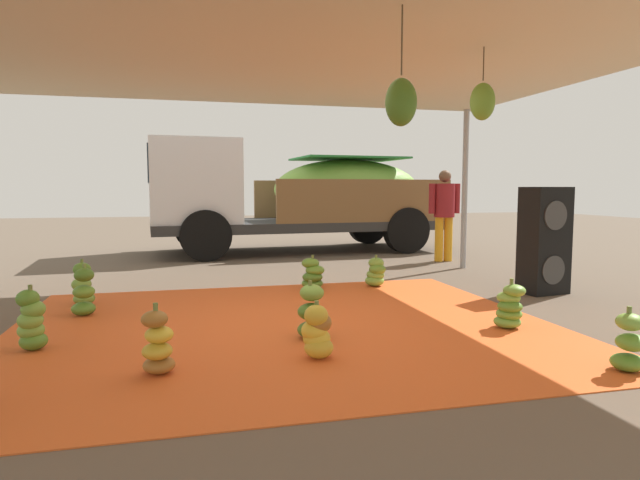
% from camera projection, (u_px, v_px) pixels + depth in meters
% --- Properties ---
extents(ground_plane, '(40.00, 40.00, 0.00)m').
position_uv_depth(ground_plane, '(251.00, 279.00, 8.44)').
color(ground_plane, brown).
extents(tarp_orange, '(5.43, 4.61, 0.01)m').
position_uv_depth(tarp_orange, '(286.00, 326.00, 5.54)').
color(tarp_orange, '#E05B23').
rests_on(tarp_orange, ground).
extents(tent_canopy, '(8.00, 7.00, 2.83)m').
position_uv_depth(tent_canopy, '(287.00, 48.00, 5.19)').
color(tent_canopy, '#9EA0A5').
rests_on(tent_canopy, ground).
extents(banana_bunch_0, '(0.40, 0.43, 0.48)m').
position_uv_depth(banana_bunch_0, '(313.00, 274.00, 7.57)').
color(banana_bunch_0, '#518428').
rests_on(banana_bunch_0, tarp_orange).
extents(banana_bunch_1, '(0.32, 0.32, 0.55)m').
position_uv_depth(banana_bunch_1, '(158.00, 345.00, 4.07)').
color(banana_bunch_1, '#996628').
rests_on(banana_bunch_1, tarp_orange).
extents(banana_bunch_2, '(0.33, 0.33, 0.58)m').
position_uv_depth(banana_bunch_2, '(84.00, 294.00, 5.96)').
color(banana_bunch_2, '#518428').
rests_on(banana_bunch_2, tarp_orange).
extents(banana_bunch_3, '(0.34, 0.34, 0.50)m').
position_uv_depth(banana_bunch_3, '(629.00, 345.00, 4.14)').
color(banana_bunch_3, '#518428').
rests_on(banana_bunch_3, tarp_orange).
extents(banana_bunch_4, '(0.34, 0.34, 0.48)m').
position_uv_depth(banana_bunch_4, '(317.00, 332.00, 4.48)').
color(banana_bunch_4, gold).
rests_on(banana_bunch_4, tarp_orange).
extents(banana_bunch_5, '(0.34, 0.36, 0.45)m').
position_uv_depth(banana_bunch_5, '(376.00, 273.00, 7.77)').
color(banana_bunch_5, '#75A83D').
rests_on(banana_bunch_5, tarp_orange).
extents(banana_bunch_6, '(0.37, 0.37, 0.54)m').
position_uv_depth(banana_bunch_6, '(312.00, 314.00, 5.07)').
color(banana_bunch_6, '#477523').
rests_on(banana_bunch_6, tarp_orange).
extents(banana_bunch_7, '(0.31, 0.34, 0.56)m').
position_uv_depth(banana_bunch_7, '(83.00, 286.00, 6.48)').
color(banana_bunch_7, '#6B9E38').
rests_on(banana_bunch_7, tarp_orange).
extents(banana_bunch_9, '(0.36, 0.35, 0.50)m').
position_uv_depth(banana_bunch_9, '(510.00, 308.00, 5.43)').
color(banana_bunch_9, '#6B9E38').
rests_on(banana_bunch_9, tarp_orange).
extents(banana_bunch_10, '(0.29, 0.28, 0.58)m').
position_uv_depth(banana_bunch_10, '(31.00, 322.00, 4.68)').
color(banana_bunch_10, '#518428').
rests_on(banana_bunch_10, tarp_orange).
extents(cargo_truck_main, '(6.49, 2.82, 2.40)m').
position_uv_depth(cargo_truck_main, '(293.00, 194.00, 12.07)').
color(cargo_truck_main, '#2D2D2D').
rests_on(cargo_truck_main, ground).
extents(worker_0, '(0.64, 0.39, 1.76)m').
position_uv_depth(worker_0, '(444.00, 208.00, 10.43)').
color(worker_0, orange).
rests_on(worker_0, ground).
extents(speaker_stack, '(0.65, 0.49, 1.43)m').
position_uv_depth(speaker_stack, '(544.00, 241.00, 7.24)').
color(speaker_stack, black).
rests_on(speaker_stack, ground).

